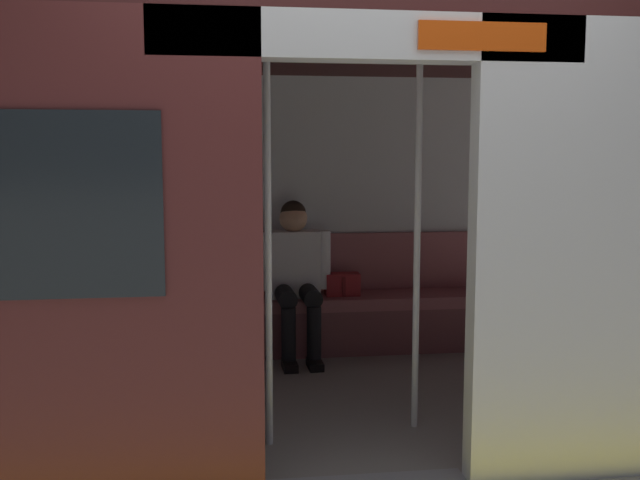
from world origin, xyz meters
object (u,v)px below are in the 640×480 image
object	(u,v)px
bench_seat	(308,310)
book	(250,295)
person_seated	(295,269)
grab_pole_door	(268,247)
train_car	(319,160)
grab_pole_far	(417,241)
handbag	(342,284)

from	to	relation	value
bench_seat	book	size ratio (longest dim) A/B	14.86
person_seated	grab_pole_door	distance (m)	1.73
train_car	grab_pole_door	distance (m)	0.87
bench_seat	person_seated	xyz separation A→B (m)	(0.10, 0.05, 0.32)
person_seated	bench_seat	bearing A→B (deg)	-152.27
book	grab_pole_far	size ratio (longest dim) A/B	0.11
bench_seat	handbag	size ratio (longest dim) A/B	12.57
book	grab_pole_door	bearing A→B (deg)	102.49
train_car	bench_seat	world-z (taller)	train_car
bench_seat	grab_pole_far	distance (m)	1.77
handbag	grab_pole_door	distance (m)	1.94
bench_seat	book	distance (m)	0.45
book	grab_pole_door	xyz separation A→B (m)	(-0.03, 1.78, 0.59)
person_seated	grab_pole_far	world-z (taller)	grab_pole_far
handbag	book	world-z (taller)	handbag
handbag	grab_pole_far	world-z (taller)	grab_pole_far
bench_seat	grab_pole_door	distance (m)	1.90
person_seated	book	bearing A→B (deg)	-18.86
handbag	grab_pole_door	xyz separation A→B (m)	(0.68, 1.75, 0.52)
book	grab_pole_far	distance (m)	1.93
person_seated	train_car	bearing A→B (deg)	92.52
bench_seat	grab_pole_far	bearing A→B (deg)	104.46
train_car	grab_pole_door	world-z (taller)	train_car
handbag	grab_pole_far	distance (m)	1.69
handbag	bench_seat	bearing A→B (deg)	6.41
handbag	book	xyz separation A→B (m)	(0.70, -0.03, -0.07)
handbag	book	size ratio (longest dim) A/B	1.18
book	grab_pole_far	world-z (taller)	grab_pole_far
grab_pole_door	book	bearing A→B (deg)	-89.13
bench_seat	grab_pole_door	xyz separation A→B (m)	(0.41, 1.71, 0.71)
person_seated	grab_pole_far	distance (m)	1.65
grab_pole_door	person_seated	bearing A→B (deg)	-100.41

